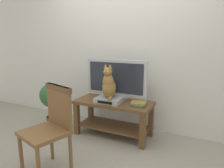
% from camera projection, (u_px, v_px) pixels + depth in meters
% --- Properties ---
extents(ground_plane, '(12.00, 12.00, 0.00)m').
position_uv_depth(ground_plane, '(93.00, 152.00, 2.66)').
color(ground_plane, gray).
extents(back_wall, '(7.00, 0.12, 2.80)m').
position_uv_depth(back_wall, '(125.00, 39.00, 3.28)').
color(back_wall, silver).
rests_on(back_wall, ground).
extents(tv_stand, '(1.12, 0.50, 0.53)m').
position_uv_depth(tv_stand, '(113.00, 112.00, 3.06)').
color(tv_stand, brown).
rests_on(tv_stand, ground).
extents(tv, '(0.92, 0.20, 0.60)m').
position_uv_depth(tv, '(116.00, 79.00, 3.04)').
color(tv, '#B7B7BC').
rests_on(tv, tv_stand).
extents(media_box, '(0.37, 0.28, 0.07)m').
position_uv_depth(media_box, '(109.00, 100.00, 2.97)').
color(media_box, '#ADADB2').
rests_on(media_box, tv_stand).
extents(cat, '(0.19, 0.29, 0.48)m').
position_uv_depth(cat, '(109.00, 85.00, 2.91)').
color(cat, olive).
rests_on(cat, media_box).
extents(wooden_chair, '(0.53, 0.53, 0.93)m').
position_uv_depth(wooden_chair, '(51.00, 123.00, 2.21)').
color(wooden_chair, brown).
rests_on(wooden_chair, ground).
extents(book_stack, '(0.22, 0.20, 0.05)m').
position_uv_depth(book_stack, '(138.00, 104.00, 2.81)').
color(book_stack, '#38664C').
rests_on(book_stack, tv_stand).
extents(potted_plant, '(0.38, 0.38, 0.76)m').
position_uv_depth(potted_plant, '(53.00, 100.00, 3.20)').
color(potted_plant, '#47474C').
rests_on(potted_plant, ground).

